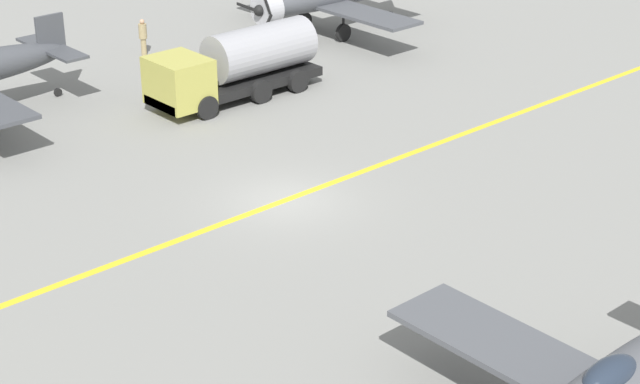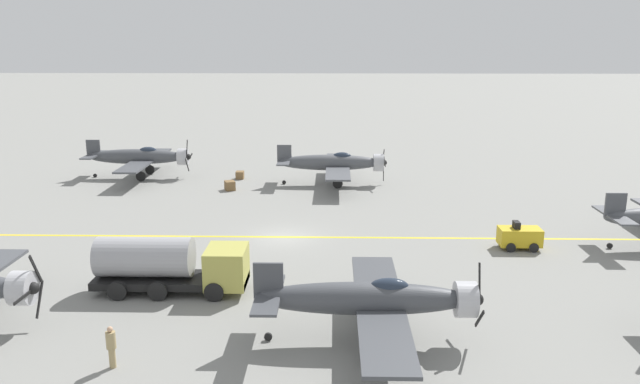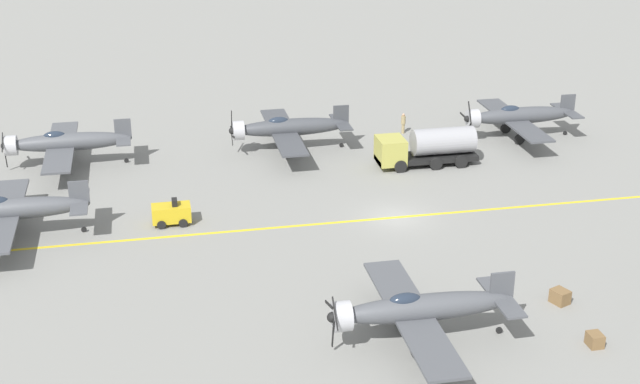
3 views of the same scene
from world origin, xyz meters
TOP-DOWN VIEW (x-y plane):
  - ground_plane at (0.00, 0.00)m, footprint 400.00×400.00m
  - taxiway_stripe at (0.00, 0.00)m, footprint 0.30×160.00m
  - fuel_tanker at (9.38, -5.15)m, footprint 2.68×8.00m
  - ground_crew_walking at (17.24, -5.60)m, footprint 0.39×0.39m

SIDE VIEW (x-z plane):
  - ground_plane at x=0.00m, z-range 0.00..0.00m
  - taxiway_stripe at x=0.00m, z-range 0.00..0.01m
  - ground_crew_walking at x=17.24m, z-range 0.08..1.89m
  - fuel_tanker at x=9.38m, z-range 0.02..3.00m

